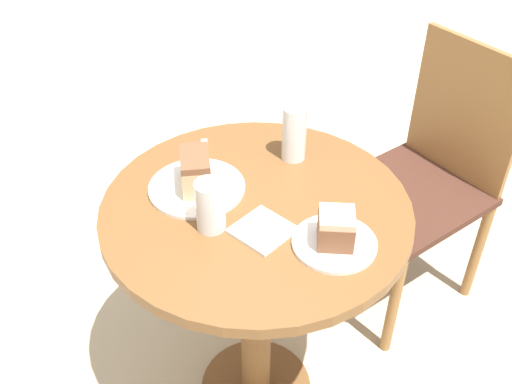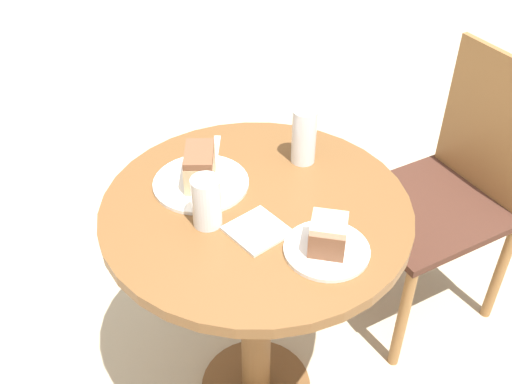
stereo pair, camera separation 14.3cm
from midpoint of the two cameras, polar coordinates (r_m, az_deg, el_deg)
table at (r=1.58m, az=2.61°, el=-6.47°), size 0.76×0.76×0.78m
chair at (r=2.08m, az=19.58°, el=-0.10°), size 0.50×0.54×0.93m
plate_near at (r=1.52m, az=-2.59°, el=0.75°), size 0.24×0.24×0.01m
plate_far at (r=1.35m, az=9.79°, el=-5.59°), size 0.19×0.19×0.01m
cake_slice_near at (r=1.49m, az=-2.64°, el=2.32°), size 0.14×0.13×0.09m
cake_slice_far at (r=1.32m, az=10.00°, el=-4.17°), size 0.11×0.11×0.08m
glass_lemonade at (r=1.58m, az=7.18°, el=4.94°), size 0.06×0.06×0.15m
glass_water at (r=1.37m, az=-1.75°, el=-1.28°), size 0.07×0.07×0.13m
napkin_stack at (r=1.38m, az=3.10°, el=-3.80°), size 0.13×0.13×0.01m
fork at (r=1.63m, az=-1.40°, el=3.73°), size 0.13×0.12×0.00m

